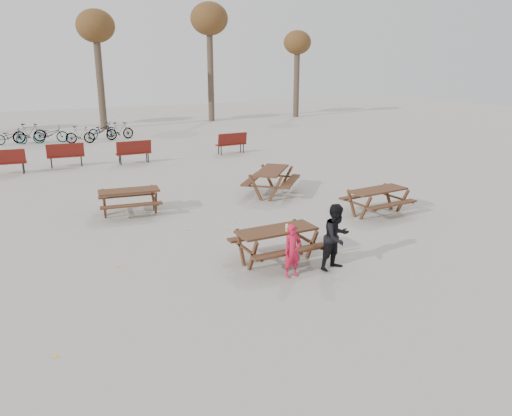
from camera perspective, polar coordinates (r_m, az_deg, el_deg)
name	(u,v)px	position (r m, az deg, el deg)	size (l,w,h in m)	color
ground	(276,261)	(11.39, 2.33, -6.11)	(80.00, 80.00, 0.00)	gray
main_picnic_table	(277,237)	(11.17, 2.36, -3.34)	(1.80, 1.45, 0.78)	#392314
food_tray	(291,228)	(11.15, 4.08, -2.29)	(0.18, 0.11, 0.04)	white
bread_roll	(292,226)	(11.14, 4.08, -2.08)	(0.14, 0.06, 0.05)	tan
soda_bottle	(287,228)	(10.97, 3.54, -2.30)	(0.07, 0.07, 0.17)	silver
child	(292,251)	(10.44, 4.19, -4.92)	(0.42, 0.27, 1.15)	red
adult	(336,237)	(10.87, 9.18, -3.30)	(0.71, 0.56, 1.47)	black
picnic_table_east	(377,202)	(15.09, 13.69, 0.71)	(1.77, 1.42, 0.76)	#392314
picnic_table_north	(130,202)	(15.11, -14.23, 0.66)	(1.72, 1.39, 0.74)	#392314
picnic_table_far	(271,182)	(16.82, 1.77, 2.98)	(1.99, 1.60, 0.86)	#392314
park_bench_row	(115,152)	(22.65, -15.81, 6.14)	(11.40, 1.20, 1.03)	maroon
bicycle_row	(65,133)	(29.82, -20.95, 8.00)	(7.32, 2.38, 1.05)	black
tree_row	(92,29)	(34.85, -18.23, 18.82)	(32.17, 3.52, 8.26)	#382B21
fallen_leaves	(247,226)	(13.67, -1.03, -2.13)	(11.00, 11.00, 0.01)	gold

